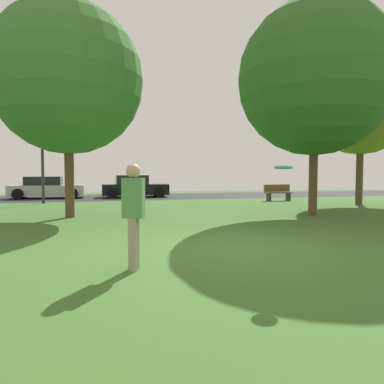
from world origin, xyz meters
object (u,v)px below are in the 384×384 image
object	(u,v)px
oak_tree_right	(67,79)
parked_car_silver	(47,188)
frisbee_disc	(283,168)
park_bench	(278,192)
maple_tree_near	(361,100)
parked_car_black	(134,187)
street_lamp_post	(43,159)
birch_tree_lone	(315,79)
person_catcher	(134,212)

from	to	relation	value
oak_tree_right	parked_car_silver	world-z (taller)	oak_tree_right
frisbee_disc	park_bench	distance (m)	14.45
maple_tree_near	parked_car_black	xyz separation A→B (m)	(-10.02, 8.39, -4.38)
parked_car_silver	street_lamp_post	distance (m)	4.36
parked_car_black	oak_tree_right	bearing A→B (deg)	-107.64
parked_car_silver	park_bench	distance (m)	13.89
birch_tree_lone	street_lamp_post	size ratio (longest dim) A/B	1.69
oak_tree_right	frisbee_disc	bearing A→B (deg)	-65.02
frisbee_disc	oak_tree_right	bearing A→B (deg)	114.98
oak_tree_right	parked_car_silver	bearing A→B (deg)	101.95
oak_tree_right	parked_car_black	size ratio (longest dim) A/B	1.74
oak_tree_right	parked_car_silver	size ratio (longest dim) A/B	1.69
parked_car_black	park_bench	xyz separation A→B (m)	(7.47, -5.12, -0.18)
park_bench	person_catcher	bearing A→B (deg)	52.47
oak_tree_right	street_lamp_post	xyz separation A→B (m)	(-1.77, 6.19, -2.45)
parked_car_silver	frisbee_disc	bearing A→B (deg)	-72.14
oak_tree_right	person_catcher	size ratio (longest dim) A/B	4.37
oak_tree_right	birch_tree_lone	distance (m)	8.59
parked_car_black	maple_tree_near	bearing A→B (deg)	-39.93
maple_tree_near	park_bench	bearing A→B (deg)	127.97
person_catcher	frisbee_disc	bearing A→B (deg)	-0.00
person_catcher	parked_car_silver	world-z (taller)	person_catcher
birch_tree_lone	parked_car_silver	world-z (taller)	birch_tree_lone
maple_tree_near	park_bench	xyz separation A→B (m)	(-2.55, 3.27, -4.56)
birch_tree_lone	parked_car_black	world-z (taller)	birch_tree_lone
maple_tree_near	person_catcher	world-z (taller)	maple_tree_near
maple_tree_near	street_lamp_post	world-z (taller)	maple_tree_near
street_lamp_post	person_catcher	bearing A→B (deg)	-76.08
maple_tree_near	street_lamp_post	xyz separation A→B (m)	(-14.94, 4.70, -2.77)
person_catcher	park_bench	xyz separation A→B (m)	(9.10, 11.85, -0.45)
birch_tree_lone	frisbee_disc	size ratio (longest dim) A/B	19.90
frisbee_disc	parked_car_black	world-z (taller)	frisbee_disc
frisbee_disc	parked_car_silver	size ratio (longest dim) A/B	0.09
park_bench	parked_car_black	bearing A→B (deg)	-34.42
park_bench	birch_tree_lone	bearing A→B (deg)	71.16
maple_tree_near	parked_car_silver	size ratio (longest dim) A/B	1.78
birch_tree_lone	parked_car_silver	xyz separation A→B (m)	(-10.58, 11.88, -4.25)
frisbee_disc	parked_car_silver	distance (m)	19.00
oak_tree_right	parked_car_black	xyz separation A→B (m)	(3.14, 9.88, -4.06)
parked_car_silver	street_lamp_post	world-z (taller)	street_lamp_post
person_catcher	street_lamp_post	size ratio (longest dim) A/B	0.37
oak_tree_right	person_catcher	xyz separation A→B (m)	(1.52, -7.08, -3.79)
frisbee_disc	maple_tree_near	bearing A→B (deg)	44.53
birch_tree_lone	person_catcher	distance (m)	9.62
oak_tree_right	park_bench	distance (m)	12.38
maple_tree_near	frisbee_disc	distance (m)	13.77
oak_tree_right	frisbee_disc	world-z (taller)	oak_tree_right
birch_tree_lone	parked_car_silver	bearing A→B (deg)	131.68
frisbee_disc	street_lamp_post	bearing A→B (deg)	111.14
frisbee_disc	park_bench	size ratio (longest dim) A/B	0.24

